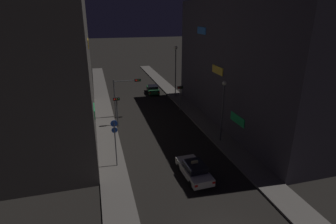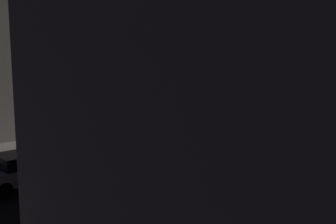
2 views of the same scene
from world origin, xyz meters
TOP-DOWN VIEW (x-y plane):
  - sidewalk_left at (-6.06, 28.31)m, footprint 2.40×60.63m
  - sidewalk_right at (6.06, 28.31)m, footprint 2.40×60.63m
  - building_facade_left at (-11.83, 20.08)m, footprint 9.21×24.08m
  - building_facade_right at (12.15, 17.66)m, footprint 9.86×27.34m
  - taxi at (0.53, 7.13)m, footprint 1.99×4.52m
  - far_car at (2.75, 33.39)m, footprint 2.18×4.59m
  - traffic_light_overhead at (-3.28, 23.06)m, footprint 3.60×0.42m
  - traffic_light_left_kerb at (-4.61, 20.14)m, footprint 0.80×0.42m
  - traffic_light_right_kerb at (4.61, 23.73)m, footprint 0.80×0.42m
  - sign_pole_left at (-5.65, 10.55)m, footprint 0.60×0.10m
  - street_lamp_near_block at (5.73, 12.82)m, footprint 0.46×0.46m
  - street_lamp_far_block at (5.83, 30.03)m, footprint 0.54×0.54m

SIDE VIEW (x-z plane):
  - sidewalk_left at x=-6.06m, z-range 0.00..0.18m
  - sidewalk_right at x=6.06m, z-range 0.00..0.18m
  - far_car at x=2.75m, z-range 0.02..1.44m
  - taxi at x=0.53m, z-range -0.07..1.55m
  - traffic_light_right_kerb at x=4.61m, z-range 0.80..4.44m
  - traffic_light_left_kerb at x=-4.61m, z-range 0.82..4.61m
  - sign_pole_left at x=-5.65m, z-range 0.64..5.07m
  - traffic_light_overhead at x=-3.28m, z-range 1.15..6.39m
  - street_lamp_near_block at x=5.73m, z-range 1.23..7.86m
  - street_lamp_far_block at x=5.83m, z-range 1.76..10.00m
  - building_facade_right at x=12.15m, z-range 0.00..14.97m
  - building_facade_left at x=-11.83m, z-range 0.00..22.02m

